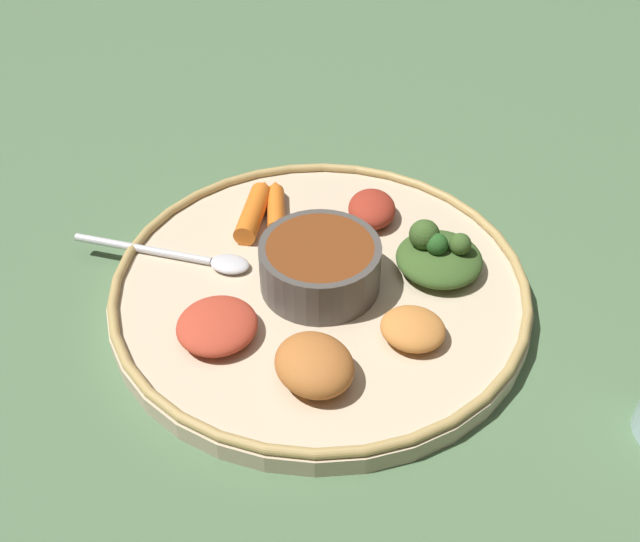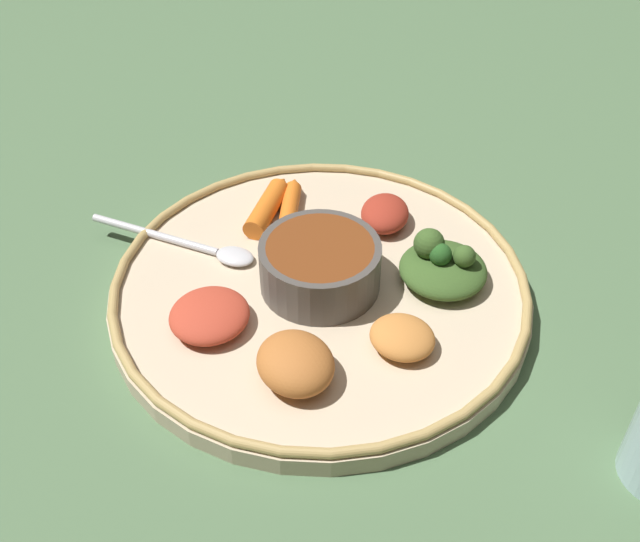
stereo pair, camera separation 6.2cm
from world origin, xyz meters
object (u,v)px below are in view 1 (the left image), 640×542
at_px(center_bowl, 320,264).
at_px(greens_pile, 438,255).
at_px(carrot_outer, 255,209).
at_px(spoon, 189,257).
at_px(carrot_near_spoon, 276,205).

distance_m(center_bowl, greens_pile, 0.10).
xyz_separation_m(greens_pile, carrot_outer, (-0.17, 0.00, -0.01)).
distance_m(spoon, greens_pile, 0.21).
distance_m(spoon, carrot_near_spoon, 0.10).
bearing_deg(greens_pile, carrot_outer, 179.40).
bearing_deg(carrot_near_spoon, carrot_outer, -131.13).
height_order(spoon, carrot_near_spoon, carrot_near_spoon).
xyz_separation_m(center_bowl, carrot_near_spoon, (-0.08, 0.07, -0.01)).
bearing_deg(spoon, center_bowl, 8.50).
bearing_deg(carrot_outer, carrot_near_spoon, 48.87).
bearing_deg(spoon, greens_pile, 20.66).
distance_m(greens_pile, carrot_near_spoon, 0.16).
relative_size(spoon, carrot_outer, 1.86).
bearing_deg(greens_pile, center_bowl, -145.30).
relative_size(center_bowl, carrot_near_spoon, 1.38).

